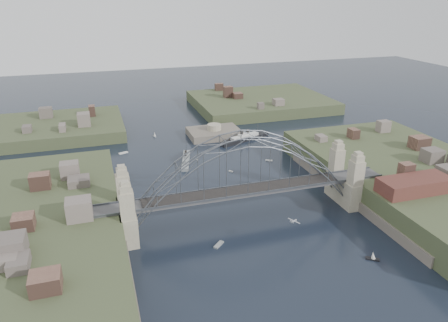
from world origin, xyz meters
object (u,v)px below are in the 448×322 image
fort_island (214,137)px  naval_cruiser_far (118,131)px  wharf_shed (415,185)px  naval_cruiser_near (186,160)px  bridge (244,177)px  ocean_liner (245,138)px

fort_island → naval_cruiser_far: size_ratio=1.44×
wharf_shed → naval_cruiser_near: size_ratio=1.09×
naval_cruiser_near → naval_cruiser_far: 47.80m
fort_island → naval_cruiser_far: bearing=155.9°
fort_island → wharf_shed: size_ratio=1.10×
fort_island → naval_cruiser_near: bearing=-126.0°
bridge → fort_island: (12.00, 70.00, -12.66)m
fort_island → ocean_liner: (10.67, -9.26, 1.29)m
bridge → wharf_shed: 46.23m
naval_cruiser_near → naval_cruiser_far: size_ratio=1.20×
fort_island → wharf_shed: wharf_shed is taller
ocean_liner → fort_island: bearing=139.0°
naval_cruiser_near → ocean_liner: (28.98, 15.92, 0.09)m
wharf_shed → fort_island: bearing=110.9°
naval_cruiser_far → ocean_liner: ocean_liner is taller
wharf_shed → naval_cruiser_near: bearing=130.5°
ocean_liner → wharf_shed: bearing=-74.1°
ocean_liner → naval_cruiser_near: bearing=-151.2°
wharf_shed → ocean_liner: (-21.33, 74.74, -9.05)m
bridge → ocean_liner: size_ratio=3.44×
bridge → naval_cruiser_far: (-27.50, 87.66, -11.53)m
bridge → naval_cruiser_near: size_ratio=4.57×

